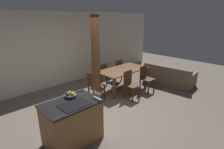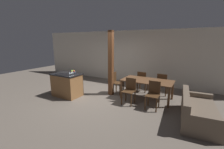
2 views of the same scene
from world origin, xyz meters
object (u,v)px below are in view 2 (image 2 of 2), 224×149
(wine_glass_far, at_px, (73,72))
(dining_chair_far_right, at_px, (162,84))
(dining_chair_far_left, at_px, (142,81))
(couch, at_px, (197,112))
(kitchen_island, at_px, (67,85))
(dining_chair_near_left, at_px, (129,90))
(timber_post, at_px, (111,64))
(fruit_bowl, at_px, (73,72))
(wine_glass_middle, at_px, (71,73))
(dining_chair_near_right, at_px, (153,94))
(dining_table, at_px, (147,83))
(dining_chair_head_end, at_px, (117,82))
(wine_glass_near, at_px, (70,73))

(wine_glass_far, bearing_deg, dining_chair_far_right, 36.84)
(dining_chair_far_left, height_order, couch, dining_chair_far_left)
(dining_chair_far_right, bearing_deg, wine_glass_far, 36.84)
(kitchen_island, relative_size, dining_chair_near_left, 1.24)
(kitchen_island, bearing_deg, timber_post, 34.44)
(wine_glass_far, relative_size, timber_post, 0.07)
(kitchen_island, relative_size, fruit_bowl, 4.41)
(wine_glass_middle, distance_m, dining_chair_near_right, 2.97)
(dining_chair_far_left, distance_m, timber_post, 1.61)
(dining_chair_far_right, xyz_separation_m, timber_post, (-1.84, -0.96, 0.81))
(wine_glass_middle, bearing_deg, dining_table, 31.55)
(kitchen_island, distance_m, dining_chair_head_end, 2.02)
(dining_chair_near_left, relative_size, dining_chair_head_end, 1.00)
(timber_post, bearing_deg, dining_chair_head_end, 62.64)
(wine_glass_far, bearing_deg, fruit_bowl, 133.86)
(fruit_bowl, xyz_separation_m, wine_glass_near, (0.35, -0.52, 0.08))
(wine_glass_far, height_order, dining_chair_far_left, wine_glass_far)
(dining_chair_far_left, distance_m, dining_chair_head_end, 1.13)
(couch, bearing_deg, dining_chair_head_end, 68.28)
(wine_glass_near, relative_size, dining_chair_far_right, 0.19)
(dining_table, bearing_deg, dining_chair_near_left, -120.33)
(dining_chair_near_left, bearing_deg, wine_glass_far, -161.03)
(couch, bearing_deg, dining_chair_near_right, 76.20)
(kitchen_island, height_order, dining_chair_far_left, kitchen_island)
(wine_glass_far, bearing_deg, kitchen_island, 163.14)
(wine_glass_near, relative_size, dining_chair_head_end, 0.19)
(kitchen_island, relative_size, dining_chair_far_right, 1.24)
(fruit_bowl, xyz_separation_m, wine_glass_far, (0.35, -0.37, 0.08))
(wine_glass_far, height_order, dining_chair_near_right, wine_glass_far)
(kitchen_island, xyz_separation_m, wine_glass_near, (0.49, -0.30, 0.59))
(dining_chair_near_right, bearing_deg, dining_chair_far_right, 90.00)
(dining_chair_head_end, distance_m, couch, 3.13)
(timber_post, bearing_deg, kitchen_island, -145.56)
(wine_glass_far, xyz_separation_m, couch, (4.08, 0.47, -0.78))
(dining_table, bearing_deg, dining_chair_head_end, 180.00)
(dining_chair_far_right, bearing_deg, dining_chair_head_end, 22.58)
(dining_table, bearing_deg, wine_glass_middle, -148.45)
(wine_glass_middle, relative_size, dining_chair_far_right, 0.19)
(fruit_bowl, height_order, wine_glass_middle, wine_glass_middle)
(dining_table, relative_size, dining_chair_near_right, 2.07)
(wine_glass_near, bearing_deg, dining_chair_far_right, 38.80)
(fruit_bowl, bearing_deg, dining_chair_near_left, 7.65)
(dining_chair_near_right, height_order, dining_chair_head_end, same)
(dining_chair_near_left, height_order, dining_chair_head_end, same)
(dining_chair_far_left, bearing_deg, wine_glass_near, 48.83)
(dining_chair_near_left, height_order, timber_post, timber_post)
(dining_chair_head_end, relative_size, couch, 0.47)
(dining_chair_head_end, bearing_deg, timber_post, 152.64)
(dining_table, bearing_deg, dining_chair_near_right, -59.67)
(kitchen_island, distance_m, dining_chair_far_right, 3.84)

